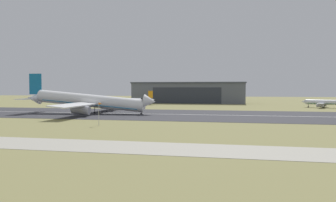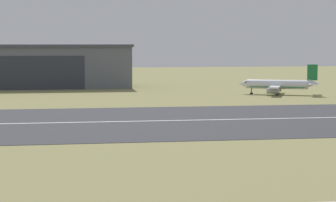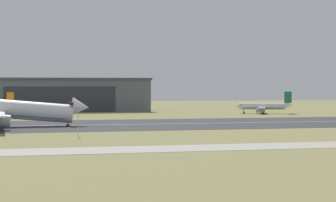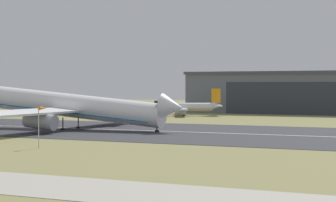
# 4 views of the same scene
# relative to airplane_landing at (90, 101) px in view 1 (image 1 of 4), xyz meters

# --- Properties ---
(ground_plane) EXTENTS (611.67, 611.67, 0.00)m
(ground_plane) POSITION_rel_airplane_landing_xyz_m (64.06, -48.08, -4.97)
(ground_plane) COLOR olive
(runway_strip) EXTENTS (371.67, 51.08, 0.06)m
(runway_strip) POSITION_rel_airplane_landing_xyz_m (64.06, 2.89, -4.94)
(runway_strip) COLOR #333338
(runway_strip) RESTS_ON ground_plane
(runway_centreline) EXTENTS (334.50, 0.70, 0.01)m
(runway_centreline) POSITION_rel_airplane_landing_xyz_m (64.06, 2.89, -4.91)
(runway_centreline) COLOR silver
(runway_centreline) RESTS_ON runway_strip
(taxiway_road) EXTENTS (278.75, 11.70, 0.05)m
(taxiway_road) POSITION_rel_airplane_landing_xyz_m (64.06, -66.83, -4.95)
(taxiway_road) COLOR #A8A393
(taxiway_road) RESTS_ON ground_plane
(hangar_building) EXTENTS (75.18, 24.69, 14.00)m
(hangar_building) POSITION_rel_airplane_landing_xyz_m (26.25, 98.79, 2.04)
(hangar_building) COLOR slate
(hangar_building) RESTS_ON ground_plane
(airplane_landing) EXTENTS (55.04, 57.11, 16.14)m
(airplane_landing) POSITION_rel_airplane_landing_xyz_m (0.00, 0.00, 0.00)
(airplane_landing) COLOR white
(airplane_landing) RESTS_ON ground_plane
(airplane_parked_west) EXTENTS (22.76, 17.82, 8.54)m
(airplane_parked_west) POSITION_rel_airplane_landing_xyz_m (101.65, 58.39, -2.19)
(airplane_parked_west) COLOR silver
(airplane_parked_west) RESTS_ON ground_plane
(airplane_parked_centre) EXTENTS (23.59, 23.23, 8.39)m
(airplane_parked_centre) POSITION_rel_airplane_landing_xyz_m (-2.27, 66.74, -2.34)
(airplane_parked_centre) COLOR silver
(airplane_parked_centre) RESTS_ON ground_plane
(windsock_pole) EXTENTS (0.64, 2.30, 6.33)m
(windsock_pole) POSITION_rel_airplane_landing_xyz_m (19.91, -36.16, 0.64)
(windsock_pole) COLOR #B7B7BC
(windsock_pole) RESTS_ON ground_plane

